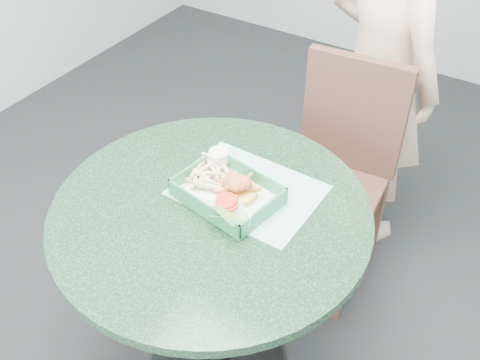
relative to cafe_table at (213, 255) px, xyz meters
The scene contains 9 objects.
cafe_table is the anchor object (origin of this frame).
dining_chair 0.67m from the cafe_table, 79.74° to the left, with size 0.38×0.38×0.93m.
diner_person 1.00m from the cafe_table, 83.33° to the left, with size 0.55×0.36×1.51m, color beige.
placemat 0.21m from the cafe_table, 67.95° to the left, with size 0.40×0.30×0.00m, color #9CD0CE.
food_basket 0.20m from the cafe_table, 70.86° to the left, with size 0.27×0.20×0.06m.
crab_sandwich 0.24m from the cafe_table, 64.62° to the left, with size 0.12×0.12×0.07m.
fries_pile 0.24m from the cafe_table, 130.98° to the left, with size 0.12×0.13×0.05m, color beige, non-canonical shape.
sauce_ramekin 0.28m from the cafe_table, 123.40° to the left, with size 0.06×0.06×0.04m.
garnish_cup 0.22m from the cafe_table, ahead, with size 0.10×0.10×0.04m.
Camera 1 is at (0.67, -0.92, 1.84)m, focal length 42.00 mm.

